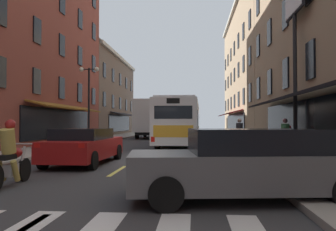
# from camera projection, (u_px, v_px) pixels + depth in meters

# --- Properties ---
(ground_plane) EXTENTS (34.80, 80.00, 0.10)m
(ground_plane) POSITION_uv_depth(u_px,v_px,m) (136.00, 161.00, 14.56)
(ground_plane) COLOR #333335
(lane_centre_dashes) EXTENTS (0.14, 73.90, 0.01)m
(lane_centre_dashes) POSITION_uv_depth(u_px,v_px,m) (135.00, 160.00, 14.31)
(lane_centre_dashes) COLOR #DBCC4C
(lane_centre_dashes) RESTS_ON ground
(sidewalk_left) EXTENTS (3.00, 80.00, 0.14)m
(sidewalk_left) POSITION_uv_depth(u_px,v_px,m) (5.00, 157.00, 15.01)
(sidewalk_left) COLOR gray
(sidewalk_left) RESTS_ON ground
(sidewalk_right) EXTENTS (3.00, 80.00, 0.14)m
(sidewalk_right) POSITION_uv_depth(u_px,v_px,m) (276.00, 159.00, 14.10)
(sidewalk_right) COLOR gray
(sidewalk_right) RESTS_ON ground
(billboard_sign) EXTENTS (0.40, 2.57, 7.75)m
(billboard_sign) POSITION_uv_depth(u_px,v_px,m) (295.00, 27.00, 15.25)
(billboard_sign) COLOR black
(billboard_sign) RESTS_ON sidewalk_right
(transit_bus) EXTENTS (2.85, 12.45, 3.13)m
(transit_bus) POSITION_uv_depth(u_px,v_px,m) (180.00, 122.00, 24.24)
(transit_bus) COLOR silver
(transit_bus) RESTS_ON ground
(box_truck) EXTENTS (2.59, 8.31, 3.87)m
(box_truck) POSITION_uv_depth(u_px,v_px,m) (151.00, 119.00, 35.37)
(box_truck) COLOR #B21E19
(box_truck) RESTS_ON ground
(sedan_near) EXTENTS (2.03, 4.81, 1.36)m
(sedan_near) POSITION_uv_depth(u_px,v_px,m) (85.00, 146.00, 12.97)
(sedan_near) COLOR maroon
(sedan_near) RESTS_ON ground
(sedan_mid) EXTENTS (4.87, 2.39, 1.45)m
(sedan_mid) POSITION_uv_depth(u_px,v_px,m) (247.00, 164.00, 6.87)
(sedan_mid) COLOR #515154
(sedan_mid) RESTS_ON ground
(motorcycle_rider) EXTENTS (0.62, 2.07, 1.66)m
(motorcycle_rider) POSITION_uv_depth(u_px,v_px,m) (10.00, 158.00, 8.36)
(motorcycle_rider) COLOR black
(motorcycle_rider) RESTS_ON ground
(bicycle_near) EXTENTS (1.68, 0.55, 0.91)m
(bicycle_near) POSITION_uv_depth(u_px,v_px,m) (63.00, 142.00, 18.56)
(bicycle_near) COLOR black
(bicycle_near) RESTS_ON sidewalk_left
(pedestrian_near) EXTENTS (0.49, 0.51, 1.64)m
(pedestrian_near) POSITION_uv_depth(u_px,v_px,m) (286.00, 136.00, 15.13)
(pedestrian_near) COLOR black
(pedestrian_near) RESTS_ON sidewalk_right
(pedestrian_mid) EXTENTS (0.36, 0.36, 1.67)m
(pedestrian_mid) POSITION_uv_depth(u_px,v_px,m) (239.00, 134.00, 18.10)
(pedestrian_mid) COLOR black
(pedestrian_mid) RESTS_ON sidewalk_right
(street_lamp_twin) EXTENTS (1.42, 0.32, 5.38)m
(street_lamp_twin) POSITION_uv_depth(u_px,v_px,m) (89.00, 101.00, 23.71)
(street_lamp_twin) COLOR black
(street_lamp_twin) RESTS_ON sidewalk_left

